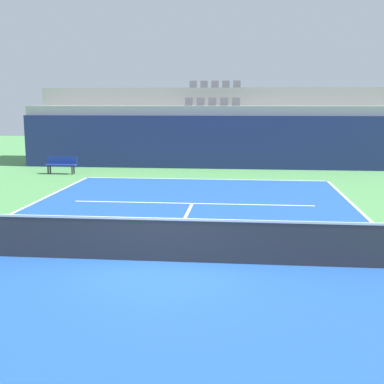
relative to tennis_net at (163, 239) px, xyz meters
name	(u,v)px	position (x,y,z in m)	size (l,w,h in m)	color
ground_plane	(163,262)	(0.00, 0.00, -0.51)	(80.00, 80.00, 0.00)	#4C8C4C
court_surface	(163,262)	(0.00, 0.00, -0.50)	(11.00, 24.00, 0.01)	#1E4C99
baseline_far	(205,179)	(0.00, 11.95, -0.50)	(11.00, 0.10, 0.00)	white
service_line_far	(192,203)	(0.00, 6.40, -0.50)	(8.26, 0.10, 0.00)	white
centre_service_line	(181,226)	(0.00, 3.20, -0.50)	(0.10, 6.40, 0.00)	white
back_wall	(210,142)	(0.00, 15.80, 0.87)	(20.03, 0.30, 2.76)	navy
stands_tier_lower	(212,136)	(0.00, 17.15, 1.12)	(20.03, 2.40, 3.25)	#9E9E99
stands_tier_upper	(214,125)	(0.00, 19.55, 1.62)	(20.03, 2.40, 4.26)	#9E9E99
seating_row_lower	(212,103)	(0.00, 17.25, 2.87)	(3.01, 0.44, 0.44)	slate
seating_row_upper	(215,86)	(0.00, 19.65, 3.87)	(3.01, 0.44, 0.44)	slate
tennis_net	(163,239)	(0.00, 0.00, 0.00)	(11.08, 0.08, 1.07)	black
player_bench	(61,163)	(-7.08, 13.07, 0.00)	(1.50, 0.40, 0.85)	navy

